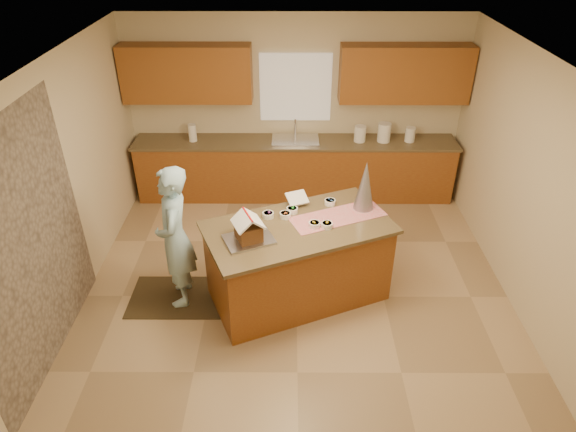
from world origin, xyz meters
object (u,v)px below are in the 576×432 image
(tinsel_tree, at_px, (365,186))
(boy, at_px, (175,238))
(gingerbread_house, at_px, (248,229))
(island_base, at_px, (298,263))

(tinsel_tree, bearing_deg, boy, -168.49)
(tinsel_tree, xyz_separation_m, gingerbread_house, (-1.27, -0.66, -0.15))
(tinsel_tree, relative_size, gingerbread_house, 1.51)
(island_base, xyz_separation_m, tinsel_tree, (0.75, 0.38, 0.81))
(island_base, xyz_separation_m, boy, (-1.35, -0.05, 0.39))
(tinsel_tree, distance_m, gingerbread_house, 1.43)
(island_base, height_order, boy, boy)
(tinsel_tree, bearing_deg, island_base, -153.19)
(tinsel_tree, xyz_separation_m, boy, (-2.09, -0.43, -0.42))
(island_base, relative_size, tinsel_tree, 3.27)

